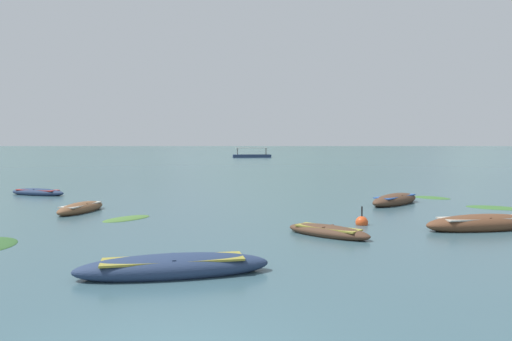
{
  "coord_description": "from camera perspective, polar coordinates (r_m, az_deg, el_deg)",
  "views": [
    {
      "loc": [
        1.46,
        -6.3,
        3.07
      ],
      "look_at": [
        -0.66,
        47.58,
        0.11
      ],
      "focal_mm": 33.04,
      "sensor_mm": 36.0,
      "label": 1
    }
  ],
  "objects": [
    {
      "name": "weed_patch_4",
      "position": [
        20.3,
        -15.37,
        -5.66
      ],
      "size": [
        2.15,
        2.49,
        0.14
      ],
      "primitive_type": "ellipsoid",
      "rotation": [
        0.0,
        0.0,
        0.99
      ],
      "color": "#477033",
      "rests_on": "ground"
    },
    {
      "name": "mountain_2",
      "position": [
        2601.71,
        -13.8,
        6.44
      ],
      "size": [
        1332.63,
        1332.63,
        313.79
      ],
      "primitive_type": "cone",
      "color": "#56665B",
      "rests_on": "ground"
    },
    {
      "name": "weed_patch_1",
      "position": [
        29.03,
        20.49,
        -3.12
      ],
      "size": [
        2.41,
        2.33,
        0.14
      ],
      "primitive_type": "ellipsoid",
      "rotation": [
        0.0,
        0.0,
        0.85
      ],
      "color": "#38662D",
      "rests_on": "ground"
    },
    {
      "name": "rowboat_2",
      "position": [
        11.44,
        -9.95,
        -11.43
      ],
      "size": [
        4.69,
        2.21,
        0.64
      ],
      "color": "navy",
      "rests_on": "ground"
    },
    {
      "name": "rowboat_1",
      "position": [
        22.95,
        -20.44,
        -4.3
      ],
      "size": [
        1.58,
        3.4,
        0.56
      ],
      "color": "brown",
      "rests_on": "ground"
    },
    {
      "name": "rowboat_0",
      "position": [
        16.16,
        8.7,
        -7.31
      ],
      "size": [
        3.05,
        2.69,
        0.46
      ],
      "color": "#4C3323",
      "rests_on": "ground"
    },
    {
      "name": "ferry_0",
      "position": [
        112.19,
        -0.52,
        1.8
      ],
      "size": [
        9.33,
        4.25,
        2.54
      ],
      "color": "navy",
      "rests_on": "ground"
    },
    {
      "name": "rowboat_6",
      "position": [
        19.0,
        25.77,
        -5.8
      ],
      "size": [
        4.65,
        2.27,
        0.7
      ],
      "color": "brown",
      "rests_on": "ground"
    },
    {
      "name": "ground_plane",
      "position": [
        1506.3,
        2.2,
        3.02
      ],
      "size": [
        6000.0,
        6000.0,
        0.0
      ],
      "primitive_type": "plane",
      "color": "#385660"
    },
    {
      "name": "mooring_buoy",
      "position": [
        18.57,
        12.68,
        -6.13
      ],
      "size": [
        0.48,
        0.48,
        0.86
      ],
      "color": "#DB4C1E",
      "rests_on": "ground"
    },
    {
      "name": "mountain_1",
      "position": [
        2778.09,
        -27.09,
        8.71
      ],
      "size": [
        2109.03,
        2109.03,
        577.94
      ],
      "primitive_type": "cone",
      "color": "slate",
      "rests_on": "ground"
    },
    {
      "name": "mountain_4",
      "position": [
        2665.09,
        24.91,
        6.01
      ],
      "size": [
        1189.34,
        1189.34,
        300.05
      ],
      "primitive_type": "cone",
      "color": "slate",
      "rests_on": "ground"
    },
    {
      "name": "rowboat_4",
      "position": [
        31.66,
        -24.92,
        -2.42
      ],
      "size": [
        3.96,
        2.08,
        0.51
      ],
      "color": "navy",
      "rests_on": "ground"
    },
    {
      "name": "weed_patch_2",
      "position": [
        25.67,
        26.98,
        -4.07
      ],
      "size": [
        2.98,
        2.4,
        0.14
      ],
      "primitive_type": "ellipsoid",
      "rotation": [
        0.0,
        0.0,
        1.1
      ],
      "color": "#38662D",
      "rests_on": "ground"
    },
    {
      "name": "mountain_3",
      "position": [
        2533.8,
        5.63,
        9.37
      ],
      "size": [
        1918.94,
        1918.94,
        557.18
      ],
      "primitive_type": "cone",
      "color": "#56665B",
      "rests_on": "ground"
    },
    {
      "name": "rowboat_5",
      "position": [
        25.38,
        16.48,
        -3.44
      ],
      "size": [
        3.64,
        4.0,
        0.69
      ],
      "color": "#4C3323",
      "rests_on": "ground"
    }
  ]
}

